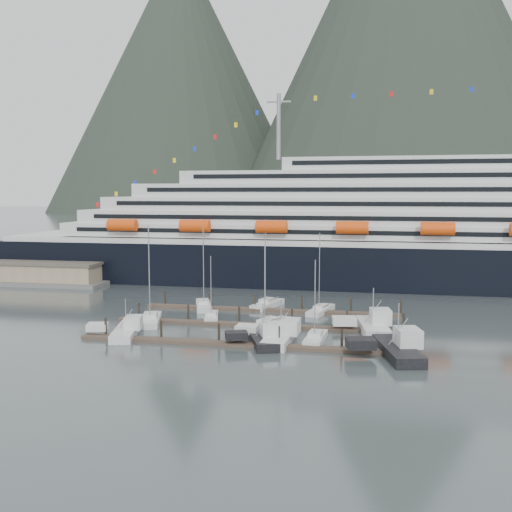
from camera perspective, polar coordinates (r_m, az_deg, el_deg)
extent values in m
plane|color=#424D4E|center=(96.26, 2.50, -7.24)|extent=(1600.00, 1600.00, 0.00)
cone|color=#202B20|center=(671.80, 14.38, 19.43)|extent=(400.00, 400.00, 420.00)
cone|color=#202B20|center=(741.53, -7.16, 15.52)|extent=(340.00, 340.00, 340.00)
cube|color=black|center=(148.93, 15.52, -1.17)|extent=(210.00, 28.00, 12.00)
cube|color=silver|center=(148.28, 15.59, 1.32)|extent=(205.80, 27.44, 1.50)
cube|color=silver|center=(148.52, 17.54, 2.28)|extent=(185.00, 26.00, 3.20)
cube|color=black|center=(135.56, 18.09, 2.00)|extent=(175.75, 0.20, 1.00)
cube|color=silver|center=(148.58, 18.35, 3.49)|extent=(180.00, 25.00, 3.20)
cube|color=black|center=(136.13, 18.95, 3.33)|extent=(171.00, 0.20, 1.00)
cube|color=silver|center=(148.73, 19.16, 4.70)|extent=(172.00, 24.00, 3.20)
cube|color=black|center=(136.79, 19.80, 4.66)|extent=(163.40, 0.20, 1.00)
cube|color=silver|center=(148.98, 19.97, 5.90)|extent=(160.00, 23.00, 3.20)
cube|color=black|center=(137.56, 20.65, 5.96)|extent=(152.00, 0.20, 1.00)
cube|color=silver|center=(149.32, 20.78, 7.06)|extent=(140.00, 22.00, 3.00)
cube|color=black|center=(138.42, 21.49, 7.21)|extent=(133.00, 0.20, 1.00)
cube|color=silver|center=(149.75, 21.58, 8.18)|extent=(95.00, 20.00, 3.00)
cube|color=black|center=(139.87, 22.29, 8.39)|extent=(90.25, 0.20, 1.00)
cylinder|color=gray|center=(150.47, 2.17, 12.21)|extent=(1.00, 1.00, 16.00)
cylinder|color=#FC4A0D|center=(145.63, -12.61, 2.89)|extent=(7.00, 2.80, 2.80)
cylinder|color=#FC4A0D|center=(139.19, -5.83, 2.87)|extent=(7.00, 2.80, 2.80)
cylinder|color=#FC4A0D|center=(134.85, 1.49, 2.80)|extent=(7.00, 2.80, 2.80)
cylinder|color=#FC4A0D|center=(132.84, 9.16, 2.68)|extent=(7.00, 2.80, 2.80)
cylinder|color=#FC4A0D|center=(133.25, 16.92, 2.50)|extent=(7.00, 2.80, 2.80)
cube|color=#595956|center=(161.64, -20.96, -2.12)|extent=(46.00, 20.00, 1.20)
cube|color=tan|center=(161.35, -20.99, -1.35)|extent=(42.00, 16.00, 5.00)
cube|color=#595147|center=(161.05, -21.03, -0.40)|extent=(43.00, 17.00, 0.60)
cube|color=#46372D|center=(87.63, -1.83, -8.40)|extent=(48.00, 2.00, 0.50)
cylinder|color=black|center=(95.36, -14.12, -6.68)|extent=(0.36, 0.36, 3.20)
cylinder|color=black|center=(91.85, -9.02, -7.06)|extent=(0.36, 0.36, 3.20)
cylinder|color=black|center=(89.12, -3.56, -7.40)|extent=(0.36, 0.36, 3.20)
cylinder|color=black|center=(87.23, 2.21, -7.69)|extent=(0.36, 0.36, 3.20)
cylinder|color=black|center=(86.25, 8.17, -7.91)|extent=(0.36, 0.36, 3.20)
cylinder|color=black|center=(86.20, 14.21, -8.04)|extent=(0.36, 0.36, 3.20)
cube|color=#46372D|center=(99.97, -0.07, -6.59)|extent=(48.00, 2.00, 0.50)
cylinder|color=black|center=(106.94, -11.08, -5.24)|extent=(0.36, 0.36, 3.20)
cylinder|color=black|center=(103.82, -6.47, -5.50)|extent=(0.36, 0.36, 3.20)
cylinder|color=black|center=(101.41, -1.61, -5.74)|extent=(0.36, 0.36, 3.20)
cylinder|color=black|center=(99.76, 3.45, -5.95)|extent=(0.36, 0.36, 3.20)
cylinder|color=black|center=(98.90, 8.65, -6.11)|extent=(0.36, 0.36, 3.20)
cylinder|color=black|center=(98.86, 13.90, -6.23)|extent=(0.36, 0.36, 3.20)
cube|color=#46372D|center=(112.45, 1.29, -5.17)|extent=(48.00, 2.00, 0.50)
cylinder|color=black|center=(118.81, -8.64, -4.07)|extent=(0.36, 0.36, 3.20)
cylinder|color=black|center=(116.02, -4.46, -4.26)|extent=(0.36, 0.36, 3.20)
cylinder|color=black|center=(113.86, -0.09, -4.44)|extent=(0.36, 0.36, 3.20)
cylinder|color=black|center=(112.39, 4.41, -4.60)|extent=(0.36, 0.36, 3.20)
cylinder|color=black|center=(111.63, 9.02, -4.73)|extent=(0.36, 0.36, 3.20)
cylinder|color=black|center=(111.60, 13.65, -4.83)|extent=(0.36, 0.36, 3.20)
cube|color=silver|center=(103.97, -10.00, -6.19)|extent=(5.85, 10.76, 1.61)
cube|color=silver|center=(103.75, -10.01, -5.61)|extent=(3.24, 4.13, 0.92)
cylinder|color=gray|center=(101.49, -10.14, -1.55)|extent=(0.18, 0.18, 15.68)
cube|color=silver|center=(105.85, -4.28, -5.89)|extent=(4.30, 8.61, 1.22)
cube|color=silver|center=(105.69, -4.28, -5.49)|extent=(2.43, 3.25, 0.70)
cylinder|color=gray|center=(103.99, -4.31, -2.87)|extent=(0.14, 0.14, 10.48)
cube|color=silver|center=(98.65, 1.23, -6.76)|extent=(7.25, 11.94, 1.50)
cube|color=silver|center=(98.43, 1.23, -6.20)|extent=(3.61, 4.64, 0.86)
cylinder|color=gray|center=(96.37, 0.84, -2.82)|extent=(0.17, 0.17, 12.59)
cube|color=silver|center=(116.10, -5.01, -4.84)|extent=(6.01, 10.89, 1.48)
cube|color=silver|center=(115.92, -5.01, -4.37)|extent=(3.19, 4.18, 0.85)
cylinder|color=gray|center=(113.81, -5.02, -0.94)|extent=(0.17, 0.17, 14.75)
cube|color=silver|center=(116.52, 1.10, -4.78)|extent=(5.33, 10.30, 1.54)
cube|color=silver|center=(116.33, 1.10, -4.28)|extent=(3.02, 3.92, 0.88)
cylinder|color=gray|center=(114.46, 0.89, -1.16)|extent=(0.18, 0.18, 13.57)
cube|color=silver|center=(111.89, 6.18, -5.26)|extent=(4.65, 10.22, 1.32)
cube|color=silver|center=(111.73, 6.18, -4.84)|extent=(2.63, 3.81, 0.76)
cylinder|color=gray|center=(109.72, 6.06, -1.46)|extent=(0.15, 0.15, 14.01)
cube|color=silver|center=(90.51, 5.68, -7.96)|extent=(2.94, 8.95, 1.38)
cube|color=silver|center=(90.31, 5.68, -7.42)|extent=(2.10, 3.18, 0.79)
cylinder|color=gray|center=(88.33, 5.64, -4.07)|extent=(0.16, 0.16, 11.51)
cube|color=silver|center=(95.94, -12.26, -7.21)|extent=(5.97, 12.06, 1.79)
cube|color=silver|center=(96.55, -14.88, -6.53)|extent=(3.58, 3.23, 1.07)
cube|color=silver|center=(95.38, -11.60, -6.22)|extent=(3.28, 4.00, 1.97)
cube|color=black|center=(95.23, -11.60, -5.80)|extent=(3.05, 3.73, 0.45)
cylinder|color=gray|center=(95.26, -12.31, -5.31)|extent=(0.14, 0.14, 4.47)
cube|color=black|center=(88.45, 0.66, -8.20)|extent=(6.81, 10.77, 1.86)
cube|color=black|center=(87.60, -1.87, -7.57)|extent=(3.77, 3.24, 1.12)
cube|color=silver|center=(88.20, 1.32, -7.04)|extent=(3.54, 3.81, 2.05)
cube|color=black|center=(88.04, 1.33, -6.57)|extent=(3.29, 3.55, 0.47)
cylinder|color=gray|center=(87.68, 0.66, -6.06)|extent=(0.15, 0.15, 4.66)
cube|color=silver|center=(90.58, 2.39, -7.86)|extent=(3.82, 13.72, 1.95)
cube|color=silver|center=(91.37, -0.83, -6.95)|extent=(3.38, 3.08, 1.17)
cube|color=silver|center=(89.91, 3.25, -6.73)|extent=(2.82, 4.16, 2.14)
cube|color=black|center=(89.74, 3.26, -6.25)|extent=(2.62, 3.88, 0.49)
cylinder|color=gray|center=(89.79, 2.40, -5.66)|extent=(0.16, 0.16, 4.87)
cube|color=black|center=(84.72, 13.34, -9.00)|extent=(7.11, 13.98, 2.24)
cube|color=black|center=(83.17, 9.94, -8.19)|extent=(4.40, 3.77, 1.34)
cube|color=silver|center=(84.54, 14.26, -7.51)|extent=(4.00, 4.66, 2.46)
cube|color=black|center=(84.34, 14.28, -6.91)|extent=(3.72, 4.34, 0.56)
cylinder|color=gray|center=(83.76, 13.41, -6.28)|extent=(0.18, 0.18, 5.59)
cube|color=silver|center=(98.03, 11.05, -6.90)|extent=(5.90, 12.49, 2.18)
cube|color=silver|center=(97.12, 8.40, -6.13)|extent=(4.10, 3.23, 1.31)
cube|color=silver|center=(97.77, 11.77, -5.65)|extent=(3.62, 4.06, 2.40)
cube|color=black|center=(97.60, 11.79, -5.15)|extent=(3.36, 3.79, 0.55)
cylinder|color=gray|center=(97.22, 11.10, -4.59)|extent=(0.17, 0.17, 5.45)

